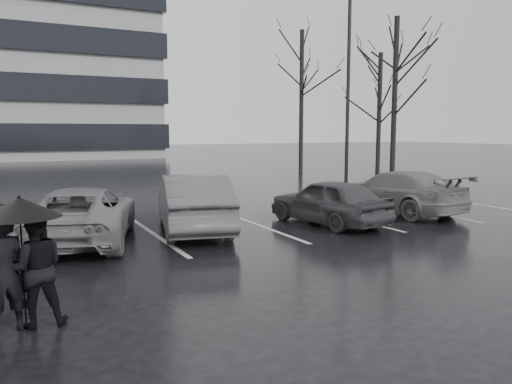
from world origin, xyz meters
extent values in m
plane|color=black|center=(0.00, 0.00, 0.00)|extent=(160.00, 160.00, 0.00)
imported|color=black|center=(2.35, 1.80, 0.62)|extent=(1.99, 3.82, 1.24)
imported|color=#323235|center=(-1.20, 2.58, 0.72)|extent=(2.46, 4.58, 1.43)
imported|color=#525255|center=(-3.85, 2.53, 0.62)|extent=(3.31, 4.89, 1.24)
imported|color=#525255|center=(5.24, 2.39, 0.65)|extent=(2.25, 4.63, 1.30)
imported|color=black|center=(-5.45, -2.38, 0.76)|extent=(0.62, 0.48, 1.51)
imported|color=black|center=(-5.09, -2.32, 0.75)|extent=(0.76, 0.60, 1.51)
cylinder|color=black|center=(-5.23, -2.30, 0.73)|extent=(0.02, 0.02, 1.46)
cone|color=black|center=(-5.23, -2.30, 1.55)|extent=(1.00, 1.00, 0.25)
sphere|color=black|center=(-5.23, -2.30, 1.67)|extent=(0.05, 0.05, 0.05)
cylinder|color=gray|center=(7.86, 8.30, 0.09)|extent=(0.47, 0.47, 0.19)
cylinder|color=black|center=(7.86, 8.30, 4.25)|extent=(0.15, 0.15, 8.50)
cube|color=#B2B2B5|center=(-5.00, 2.50, 0.00)|extent=(0.12, 5.00, 0.00)
cube|color=#B2B2B5|center=(-2.20, 2.50, 0.00)|extent=(0.12, 5.00, 0.00)
cube|color=#B2B2B5|center=(0.60, 2.50, 0.00)|extent=(0.12, 5.00, 0.00)
cube|color=#B2B2B5|center=(3.40, 2.50, 0.00)|extent=(0.12, 5.00, 0.00)
cube|color=#B2B2B5|center=(6.20, 2.50, 0.00)|extent=(0.12, 5.00, 0.00)
cube|color=#B2B2B5|center=(9.00, 2.50, 0.00)|extent=(0.12, 5.00, 0.00)
cylinder|color=black|center=(12.00, 10.00, 4.00)|extent=(0.26, 0.26, 8.00)
cylinder|color=black|center=(14.50, 14.00, 3.50)|extent=(0.26, 0.26, 7.00)
cylinder|color=black|center=(11.00, 17.00, 4.25)|extent=(0.26, 0.26, 8.50)
camera|label=1|loc=(-5.39, -9.10, 2.49)|focal=35.00mm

